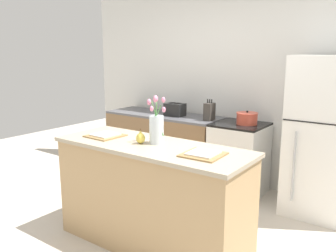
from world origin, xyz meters
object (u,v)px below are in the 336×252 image
at_px(knife_block, 209,112).
at_px(plate_setting_right, 203,154).
at_px(cooking_pot, 247,118).
at_px(flower_vase, 156,127).
at_px(pear_figurine, 141,138).
at_px(refrigerator, 323,137).
at_px(toaster, 175,109).
at_px(plate_setting_left, 105,135).
at_px(stove_range, 239,159).

bearing_deg(knife_block, plate_setting_right, -61.87).
bearing_deg(cooking_pot, knife_block, -174.53).
xyz_separation_m(flower_vase, cooking_pot, (0.16, 1.56, -0.14)).
bearing_deg(plate_setting_right, pear_figurine, -179.27).
distance_m(refrigerator, toaster, 1.91).
xyz_separation_m(plate_setting_left, knife_block, (0.22, 1.59, 0.04)).
relative_size(stove_range, knife_block, 3.29).
relative_size(plate_setting_left, cooking_pot, 1.23).
height_order(pear_figurine, plate_setting_right, pear_figurine).
bearing_deg(plate_setting_left, plate_setting_right, 0.00).
distance_m(pear_figurine, cooking_pot, 1.67).
bearing_deg(pear_figurine, plate_setting_left, 178.97).
xyz_separation_m(flower_vase, toaster, (-0.87, 1.52, -0.12)).
relative_size(refrigerator, pear_figurine, 12.94).
bearing_deg(plate_setting_left, cooking_pot, 66.45).
bearing_deg(pear_figurine, cooking_pot, 80.77).
height_order(refrigerator, plate_setting_left, refrigerator).
distance_m(flower_vase, knife_block, 1.55).
height_order(pear_figurine, toaster, pear_figurine).
relative_size(stove_range, plate_setting_right, 2.84).
xyz_separation_m(pear_figurine, cooking_pot, (0.27, 1.65, -0.05)).
relative_size(stove_range, plate_setting_left, 2.84).
bearing_deg(refrigerator, plate_setting_right, -107.52).
distance_m(stove_range, flower_vase, 1.68).
xyz_separation_m(plate_setting_left, cooking_pot, (0.71, 1.64, -0.00)).
bearing_deg(refrigerator, stove_range, -179.96).
height_order(plate_setting_left, knife_block, knife_block).
bearing_deg(knife_block, refrigerator, 1.38).
bearing_deg(flower_vase, plate_setting_right, -8.51).
height_order(pear_figurine, plate_setting_left, pear_figurine).
xyz_separation_m(refrigerator, knife_block, (-1.36, -0.03, 0.15)).
relative_size(stove_range, flower_vase, 2.11).
distance_m(stove_range, refrigerator, 1.03).
bearing_deg(refrigerator, cooking_pot, 179.08).
height_order(stove_range, pear_figurine, pear_figurine).
relative_size(flower_vase, knife_block, 1.56).
distance_m(plate_setting_right, knife_block, 1.80).
distance_m(plate_setting_left, plate_setting_right, 1.07).
height_order(cooking_pot, knife_block, knife_block).
relative_size(stove_range, refrigerator, 0.52).
relative_size(flower_vase, toaster, 1.50).
bearing_deg(plate_setting_left, refrigerator, 45.65).
relative_size(refrigerator, flower_vase, 4.06).
bearing_deg(plate_setting_right, stove_range, 105.08).
bearing_deg(plate_setting_right, flower_vase, 171.49).
distance_m(refrigerator, knife_block, 1.37).
bearing_deg(toaster, stove_range, 1.26).
relative_size(plate_setting_right, knife_block, 1.16).
relative_size(cooking_pot, knife_block, 0.94).
height_order(plate_setting_left, toaster, toaster).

